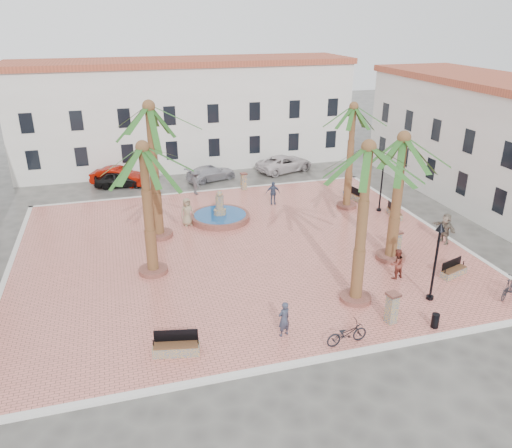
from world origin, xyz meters
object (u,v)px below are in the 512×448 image
object	(u,v)px
palm_nw	(150,123)
lamppost_s	(437,248)
bench_se	(453,271)
car_black	(120,179)
fountain	(220,216)
palm_s	(367,166)
palm_e	(402,154)
cyclist_a	(284,319)
bicycle_a	(347,333)
car_red	(119,176)
bollard_se	(392,307)
car_white	(285,163)
palm_sw	(144,164)
bollard_n	(244,181)
pedestrian_north	(196,182)
litter_bin	(435,321)
bollard_e	(397,241)
bench_ne	(354,195)
cyclist_b	(396,264)
car_silver	(211,173)
lamppost_e	(382,176)
pedestrian_fountain_b	(273,193)
palm_ne	(353,118)
bench_s	(176,348)
pedestrian_east	(445,228)
pedestrian_fountain_a	(187,212)
bench_e	(394,213)

from	to	relation	value
palm_nw	lamppost_s	xyz separation A→B (m)	(12.07, -11.35, -4.44)
bench_se	car_black	bearing A→B (deg)	110.55
fountain	palm_s	xyz separation A→B (m)	(4.20, -12.01, 6.56)
fountain	palm_e	world-z (taller)	palm_e
cyclist_a	bicycle_a	size ratio (longest dim) A/B	0.88
palm_s	car_red	world-z (taller)	palm_s
lamppost_s	bollard_se	distance (m)	3.76
bicycle_a	car_white	distance (m)	25.87
palm_sw	car_white	size ratio (longest dim) A/B	1.39
bollard_n	cyclist_a	xyz separation A→B (m)	(-3.33, -19.50, 0.12)
fountain	pedestrian_north	xyz separation A→B (m)	(-0.65, 5.68, 0.69)
palm_sw	car_red	size ratio (longest dim) A/B	1.61
litter_bin	bench_se	bearing A→B (deg)	45.64
bench_se	bollard_e	distance (m)	3.76
car_black	car_red	distance (m)	0.49
bench_ne	bollard_e	world-z (taller)	bollard_e
palm_e	bicycle_a	world-z (taller)	palm_e
bollard_e	bollard_se	bearing A→B (deg)	-122.53
bollard_e	bicycle_a	bearing A→B (deg)	-132.56
lamppost_s	cyclist_b	size ratio (longest dim) A/B	2.44
fountain	bench_se	distance (m)	15.29
car_red	car_white	bearing A→B (deg)	-67.14
car_silver	lamppost_e	bearing A→B (deg)	-155.89
pedestrian_fountain_b	car_white	distance (m)	8.92
palm_e	bollard_se	bearing A→B (deg)	-119.93
palm_ne	car_black	bearing A→B (deg)	147.99
bench_s	lamppost_e	xyz separation A→B (m)	(16.14, 12.31, 2.31)
pedestrian_east	car_white	xyz separation A→B (m)	(-4.27, 17.51, -0.38)
fountain	palm_sw	distance (m)	10.02
cyclist_a	pedestrian_fountain_a	world-z (taller)	pedestrian_fountain_a
cyclist_a	lamppost_s	bearing A→B (deg)	166.10
palm_ne	lamppost_e	xyz separation A→B (m)	(1.90, -1.35, -3.86)
bollard_e	bollard_n	bearing A→B (deg)	113.34
palm_s	cyclist_a	world-z (taller)	palm_s
cyclist_b	car_black	size ratio (longest dim) A/B	0.41
bollard_e	pedestrian_fountain_b	xyz separation A→B (m)	(-4.55, 9.72, 0.19)
bollard_se	pedestrian_north	bearing A→B (deg)	105.46
bench_e	bollard_e	xyz separation A→B (m)	(-2.77, -4.96, 0.41)
palm_s	bench_se	size ratio (longest dim) A/B	4.61
litter_bin	pedestrian_east	size ratio (longest dim) A/B	0.35
pedestrian_north	car_silver	world-z (taller)	pedestrian_north
palm_ne	pedestrian_east	distance (m)	9.63
bench_e	bollard_se	xyz separation A→B (m)	(-6.90, -11.43, 0.53)
lamppost_e	pedestrian_fountain_b	distance (m)	7.89
lamppost_s	pedestrian_east	bearing A→B (deg)	49.84
palm_e	bollard_e	world-z (taller)	palm_e
bench_s	bollard_n	size ratio (longest dim) A/B	1.45
lamppost_e	car_silver	distance (m)	14.91
bicycle_a	fountain	bearing A→B (deg)	3.18
bollard_se	pedestrian_fountain_a	distance (m)	15.62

